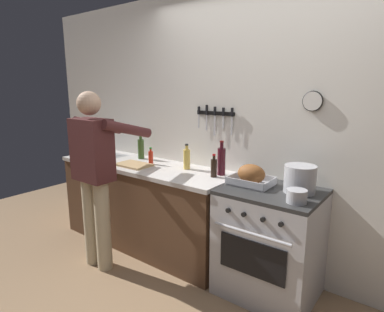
# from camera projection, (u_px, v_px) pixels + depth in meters

# --- Properties ---
(wall_back) EXTENTS (6.00, 0.13, 2.60)m
(wall_back) POSITION_uv_depth(u_px,v_px,m) (268.00, 132.00, 2.87)
(wall_back) COLOR white
(wall_back) RESTS_ON ground
(counter_block) EXTENTS (2.03, 0.65, 0.90)m
(counter_block) POSITION_uv_depth(u_px,v_px,m) (145.00, 204.00, 3.49)
(counter_block) COLOR brown
(counter_block) RESTS_ON ground
(stove) EXTENTS (0.76, 0.67, 0.90)m
(stove) POSITION_uv_depth(u_px,v_px,m) (269.00, 242.00, 2.64)
(stove) COLOR #BCBCC1
(stove) RESTS_ON ground
(person_cook) EXTENTS (0.51, 0.63, 1.66)m
(person_cook) POSITION_uv_depth(u_px,v_px,m) (95.00, 170.00, 2.96)
(person_cook) COLOR #C6B793
(person_cook) RESTS_ON ground
(roasting_pan) EXTENTS (0.35, 0.26, 0.17)m
(roasting_pan) POSITION_uv_depth(u_px,v_px,m) (251.00, 176.00, 2.67)
(roasting_pan) COLOR #B7B7BC
(roasting_pan) RESTS_ON stove
(stock_pot) EXTENTS (0.24, 0.24, 0.21)m
(stock_pot) POSITION_uv_depth(u_px,v_px,m) (300.00, 179.00, 2.47)
(stock_pot) COLOR #B7B7BC
(stock_pot) RESTS_ON stove
(saucepan) EXTENTS (0.14, 0.14, 0.10)m
(saucepan) POSITION_uv_depth(u_px,v_px,m) (297.00, 196.00, 2.26)
(saucepan) COLOR #B7B7BC
(saucepan) RESTS_ON stove
(cutting_board) EXTENTS (0.36, 0.24, 0.02)m
(cutting_board) POSITION_uv_depth(u_px,v_px,m) (134.00, 165.00, 3.32)
(cutting_board) COLOR tan
(cutting_board) RESTS_ON counter_block
(bottle_olive_oil) EXTENTS (0.07, 0.07, 0.28)m
(bottle_olive_oil) POSITION_uv_depth(u_px,v_px,m) (141.00, 148.00, 3.63)
(bottle_olive_oil) COLOR #385623
(bottle_olive_oil) RESTS_ON counter_block
(bottle_soy_sauce) EXTENTS (0.06, 0.06, 0.21)m
(bottle_soy_sauce) POSITION_uv_depth(u_px,v_px,m) (214.00, 167.00, 2.90)
(bottle_soy_sauce) COLOR black
(bottle_soy_sauce) RESTS_ON counter_block
(bottle_cooking_oil) EXTENTS (0.07, 0.07, 0.25)m
(bottle_cooking_oil) POSITION_uv_depth(u_px,v_px,m) (187.00, 159.00, 3.17)
(bottle_cooking_oil) COLOR gold
(bottle_cooking_oil) RESTS_ON counter_block
(bottle_wine_red) EXTENTS (0.07, 0.07, 0.32)m
(bottle_wine_red) POSITION_uv_depth(u_px,v_px,m) (221.00, 161.00, 2.96)
(bottle_wine_red) COLOR #47141E
(bottle_wine_red) RESTS_ON counter_block
(bottle_hot_sauce) EXTENTS (0.05, 0.05, 0.18)m
(bottle_hot_sauce) POSITION_uv_depth(u_px,v_px,m) (151.00, 157.00, 3.38)
(bottle_hot_sauce) COLOR red
(bottle_hot_sauce) RESTS_ON counter_block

